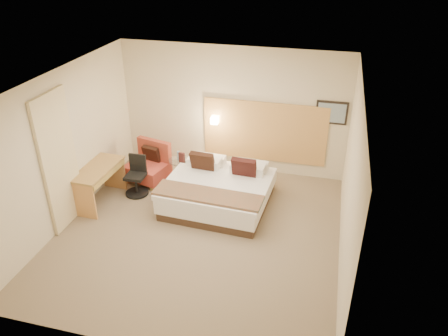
% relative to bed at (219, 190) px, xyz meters
% --- Properties ---
extents(floor, '(4.80, 5.00, 0.02)m').
position_rel_bed_xyz_m(floor, '(-0.11, -0.99, -0.31)').
color(floor, '#806E56').
rests_on(floor, ground).
extents(ceiling, '(4.80, 5.00, 0.02)m').
position_rel_bed_xyz_m(ceiling, '(-0.11, -0.99, 2.41)').
color(ceiling, white).
rests_on(ceiling, floor).
extents(wall_back, '(4.80, 0.02, 2.70)m').
position_rel_bed_xyz_m(wall_back, '(-0.11, 1.52, 1.05)').
color(wall_back, beige).
rests_on(wall_back, floor).
extents(wall_front, '(4.80, 0.02, 2.70)m').
position_rel_bed_xyz_m(wall_front, '(-0.11, -3.50, 1.05)').
color(wall_front, beige).
rests_on(wall_front, floor).
extents(wall_left, '(0.02, 5.00, 2.70)m').
position_rel_bed_xyz_m(wall_left, '(-2.52, -0.99, 1.05)').
color(wall_left, beige).
rests_on(wall_left, floor).
extents(wall_right, '(0.02, 5.00, 2.70)m').
position_rel_bed_xyz_m(wall_right, '(2.30, -0.99, 1.05)').
color(wall_right, beige).
rests_on(wall_right, floor).
extents(headboard_panel, '(2.60, 0.04, 1.30)m').
position_rel_bed_xyz_m(headboard_panel, '(0.59, 1.48, 0.65)').
color(headboard_panel, tan).
rests_on(headboard_panel, wall_back).
extents(art_frame, '(0.62, 0.03, 0.47)m').
position_rel_bed_xyz_m(art_frame, '(1.91, 1.49, 1.20)').
color(art_frame, black).
rests_on(art_frame, wall_back).
extents(art_canvas, '(0.54, 0.01, 0.39)m').
position_rel_bed_xyz_m(art_canvas, '(1.91, 1.47, 1.20)').
color(art_canvas, '#7890A5').
rests_on(art_canvas, wall_back).
extents(lamp_arm, '(0.02, 0.12, 0.02)m').
position_rel_bed_xyz_m(lamp_arm, '(-0.46, 1.43, 0.85)').
color(lamp_arm, silver).
rests_on(lamp_arm, wall_back).
extents(lamp_shade, '(0.15, 0.15, 0.15)m').
position_rel_bed_xyz_m(lamp_shade, '(-0.46, 1.37, 0.85)').
color(lamp_shade, '#FFEDC6').
rests_on(lamp_shade, wall_back).
extents(curtain, '(0.06, 0.90, 2.42)m').
position_rel_bed_xyz_m(curtain, '(-2.47, -1.24, 0.92)').
color(curtain, beige).
rests_on(curtain, wall_left).
extents(bottle_a, '(0.07, 0.07, 0.19)m').
position_rel_bed_xyz_m(bottle_a, '(-1.02, 0.60, 0.32)').
color(bottle_a, '#85AECE').
rests_on(bottle_a, side_table).
extents(menu_folder, '(0.13, 0.07, 0.21)m').
position_rel_bed_xyz_m(menu_folder, '(-0.92, 0.51, 0.32)').
color(menu_folder, '#3D1A19').
rests_on(menu_folder, side_table).
extents(bed, '(2.00, 1.96, 0.94)m').
position_rel_bed_xyz_m(bed, '(0.00, 0.00, 0.00)').
color(bed, '#3E2B1F').
rests_on(bed, floor).
extents(lounge_chair, '(0.93, 0.86, 0.84)m').
position_rel_bed_xyz_m(lounge_chair, '(-1.66, 0.53, 0.03)').
color(lounge_chair, tan).
rests_on(lounge_chair, floor).
extents(side_table, '(0.55, 0.55, 0.53)m').
position_rel_bed_xyz_m(side_table, '(-0.98, 0.58, -0.01)').
color(side_table, silver).
rests_on(side_table, floor).
extents(desk, '(0.60, 1.22, 0.75)m').
position_rel_bed_xyz_m(desk, '(-2.22, -0.51, 0.28)').
color(desk, '#A37B40').
rests_on(desk, floor).
extents(desk_chair, '(0.46, 0.46, 0.81)m').
position_rel_bed_xyz_m(desk_chair, '(-1.68, -0.04, 0.03)').
color(desk_chair, black).
rests_on(desk_chair, floor).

